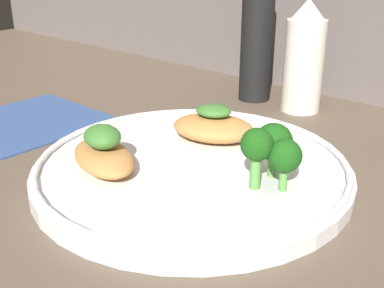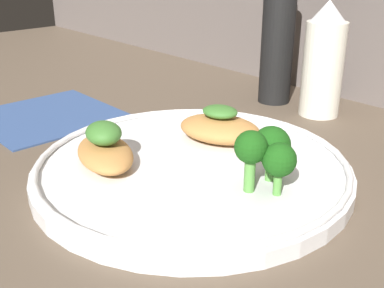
{
  "view_description": "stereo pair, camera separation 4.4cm",
  "coord_description": "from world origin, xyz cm",
  "px_view_note": "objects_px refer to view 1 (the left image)",
  "views": [
    {
      "loc": [
        26.95,
        -30.15,
        20.41
      ],
      "look_at": [
        0.0,
        0.0,
        3.4
      ],
      "focal_mm": 45.0,
      "sensor_mm": 36.0,
      "label": 1
    },
    {
      "loc": [
        30.05,
        -27.05,
        20.41
      ],
      "look_at": [
        0.0,
        0.0,
        3.4
      ],
      "focal_mm": 45.0,
      "sensor_mm": 36.0,
      "label": 2
    }
  ],
  "objects_px": {
    "sauce_bottle": "(304,59)",
    "pepper_grinder": "(257,34)",
    "broccoli_bunch": "(272,148)",
    "plate": "(192,168)"
  },
  "relations": [
    {
      "from": "plate",
      "to": "sauce_bottle",
      "type": "height_order",
      "value": "sauce_bottle"
    },
    {
      "from": "sauce_bottle",
      "to": "pepper_grinder",
      "type": "xyz_separation_m",
      "value": [
        -0.07,
        -0.0,
        0.02
      ]
    },
    {
      "from": "plate",
      "to": "pepper_grinder",
      "type": "bearing_deg",
      "value": 112.26
    },
    {
      "from": "sauce_bottle",
      "to": "pepper_grinder",
      "type": "height_order",
      "value": "pepper_grinder"
    },
    {
      "from": "broccoli_bunch",
      "to": "plate",
      "type": "bearing_deg",
      "value": -167.72
    },
    {
      "from": "plate",
      "to": "broccoli_bunch",
      "type": "height_order",
      "value": "broccoli_bunch"
    },
    {
      "from": "broccoli_bunch",
      "to": "sauce_bottle",
      "type": "distance_m",
      "value": 0.25
    },
    {
      "from": "plate",
      "to": "sauce_bottle",
      "type": "bearing_deg",
      "value": 96.09
    },
    {
      "from": "pepper_grinder",
      "to": "sauce_bottle",
      "type": "bearing_deg",
      "value": 0.0
    },
    {
      "from": "sauce_bottle",
      "to": "pepper_grinder",
      "type": "distance_m",
      "value": 0.08
    }
  ]
}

